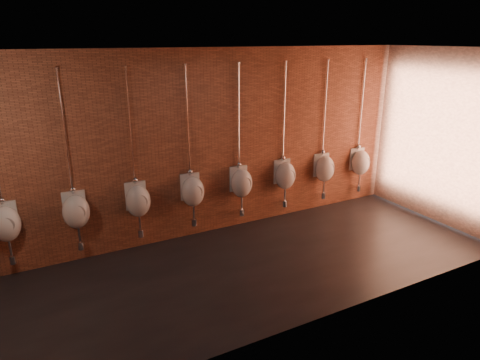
# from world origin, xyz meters

# --- Properties ---
(ground) EXTENTS (8.50, 8.50, 0.00)m
(ground) POSITION_xyz_m (0.00, 0.00, 0.00)
(ground) COLOR black
(ground) RESTS_ON ground
(room_shell) EXTENTS (8.54, 3.04, 3.22)m
(room_shell) POSITION_xyz_m (0.00, 0.00, 2.01)
(room_shell) COLOR black
(room_shell) RESTS_ON ground
(urinal_1) EXTENTS (0.43, 0.39, 2.72)m
(urinal_1) POSITION_xyz_m (-2.96, 1.36, 0.88)
(urinal_1) COLOR silver
(urinal_1) RESTS_ON ground
(urinal_2) EXTENTS (0.43, 0.39, 2.72)m
(urinal_2) POSITION_xyz_m (-2.02, 1.36, 0.88)
(urinal_2) COLOR silver
(urinal_2) RESTS_ON ground
(urinal_3) EXTENTS (0.43, 0.39, 2.72)m
(urinal_3) POSITION_xyz_m (-1.08, 1.36, 0.88)
(urinal_3) COLOR silver
(urinal_3) RESTS_ON ground
(urinal_4) EXTENTS (0.43, 0.39, 2.72)m
(urinal_4) POSITION_xyz_m (-0.14, 1.36, 0.88)
(urinal_4) COLOR silver
(urinal_4) RESTS_ON ground
(urinal_5) EXTENTS (0.43, 0.39, 2.72)m
(urinal_5) POSITION_xyz_m (0.80, 1.36, 0.88)
(urinal_5) COLOR silver
(urinal_5) RESTS_ON ground
(urinal_6) EXTENTS (0.43, 0.39, 2.72)m
(urinal_6) POSITION_xyz_m (1.74, 1.36, 0.88)
(urinal_6) COLOR silver
(urinal_6) RESTS_ON ground
(urinal_7) EXTENTS (0.43, 0.39, 2.72)m
(urinal_7) POSITION_xyz_m (2.68, 1.36, 0.88)
(urinal_7) COLOR silver
(urinal_7) RESTS_ON ground
(urinal_8) EXTENTS (0.43, 0.39, 2.72)m
(urinal_8) POSITION_xyz_m (3.62, 1.36, 0.88)
(urinal_8) COLOR silver
(urinal_8) RESTS_ON ground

